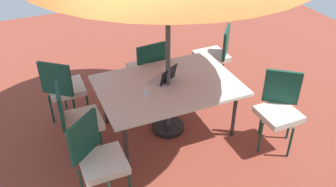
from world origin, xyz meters
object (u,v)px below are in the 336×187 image
dining_table (168,87)px  chair_south (147,67)px  laptop (164,78)px  cup (146,92)px  chair_southwest (216,53)px  chair_northeast (98,157)px  chair_east (76,118)px  chair_northwest (279,107)px  chair_southeast (64,87)px

dining_table → chair_south: 0.80m
laptop → dining_table: bearing=68.7°
laptop → cup: bearing=2.3°
chair_southwest → laptop: (1.17, 0.71, 0.22)m
chair_northeast → chair_east: bearing=55.6°
chair_east → cup: size_ratio=10.15×
chair_southwest → chair_northwest: (0.00, 1.58, 0.00)m
chair_south → chair_northwest: size_ratio=1.00×
chair_south → cup: 1.01m
chair_southeast → chair_northwest: 2.81m
chair_southwest → cup: size_ratio=10.15×
chair_south → chair_east: size_ratio=1.00×
chair_east → chair_northeast: bearing=-169.0°
dining_table → cup: 0.38m
chair_southeast → laptop: bearing=-170.7°
dining_table → chair_east: size_ratio=1.80×
chair_south → cup: (0.35, 0.92, 0.22)m
chair_northwest → chair_east: bearing=-161.3°
chair_east → chair_south: bearing=-51.1°
chair_northeast → cup: (-0.78, -0.63, 0.22)m
chair_south → chair_east: (1.21, 0.80, 0.00)m
chair_northwest → laptop: 1.48m
chair_south → chair_northeast: (1.13, 1.55, 0.00)m
dining_table → chair_southeast: (1.20, -0.74, -0.12)m
chair_northwest → cup: 1.65m
dining_table → laptop: (0.02, -0.09, 0.09)m
chair_southeast → chair_southwest: 2.35m
chair_south → chair_northwest: 1.95m
dining_table → chair_east: 1.20m
chair_southeast → cup: bearing=172.7°
laptop → cup: size_ratio=4.16×
chair_southeast → chair_south: (-1.21, -0.04, 0.00)m
chair_south → cup: bearing=63.6°
dining_table → cup: (0.34, 0.13, 0.09)m
dining_table → cup: bearing=21.3°
dining_table → chair_east: chair_east is taller
chair_southeast → cup: size_ratio=10.15×
chair_east → laptop: size_ratio=2.44×
chair_southwest → chair_southeast: bearing=-50.0°
chair_south → chair_northwest: same height
cup → chair_east: bearing=-8.2°
chair_southeast → chair_east: 0.76m
chair_south → chair_southwest: size_ratio=1.00×
chair_northeast → chair_east: (0.07, -0.75, 0.00)m
chair_southwest → chair_south: bearing=-50.9°
chair_southeast → chair_northeast: bearing=131.4°
chair_southeast → chair_southwest: (-2.35, -0.05, 0.00)m
chair_southeast → laptop: chair_southeast is taller
chair_northeast → chair_southwest: bearing=-5.6°
chair_northeast → laptop: chair_northeast is taller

